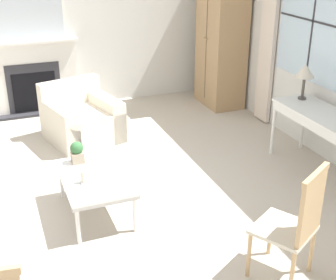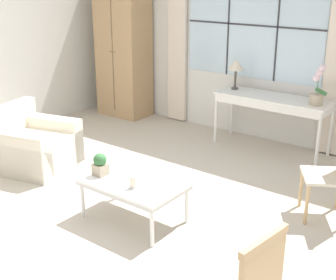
{
  "view_description": "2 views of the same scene",
  "coord_description": "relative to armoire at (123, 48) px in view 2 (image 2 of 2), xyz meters",
  "views": [
    {
      "loc": [
        4.43,
        -0.8,
        2.65
      ],
      "look_at": [
        0.39,
        0.76,
        0.71
      ],
      "focal_mm": 50.0,
      "sensor_mm": 36.0,
      "label": 1
    },
    {
      "loc": [
        3.14,
        -3.11,
        2.37
      ],
      "look_at": [
        0.44,
        0.44,
        0.75
      ],
      "focal_mm": 50.0,
      "sensor_mm": 36.0,
      "label": 2
    }
  ],
  "objects": [
    {
      "name": "potted_orchid",
      "position": [
        3.35,
        -0.06,
        -0.21
      ],
      "size": [
        0.22,
        0.17,
        0.52
      ],
      "color": "tan",
      "rests_on": "console_table"
    },
    {
      "name": "console_table",
      "position": [
        2.74,
        -0.02,
        -0.48
      ],
      "size": [
        1.59,
        0.54,
        0.75
      ],
      "color": "white",
      "rests_on": "ground_plane"
    },
    {
      "name": "ground_plane",
      "position": [
        2.2,
        -2.69,
        -1.15
      ],
      "size": [
        14.0,
        14.0,
        0.0
      ],
      "primitive_type": "plane",
      "color": "#BCB2A3"
    },
    {
      "name": "coffee_table",
      "position": [
        2.55,
        -2.69,
        -0.77
      ],
      "size": [
        1.0,
        0.64,
        0.43
      ],
      "color": "silver",
      "rests_on": "ground_plane"
    },
    {
      "name": "wall_back_windowed",
      "position": [
        2.2,
        0.34,
        0.24
      ],
      "size": [
        7.2,
        0.14,
        2.8
      ],
      "color": "silver",
      "rests_on": "ground_plane"
    },
    {
      "name": "pillar_candle",
      "position": [
        2.66,
        -2.81,
        -0.67
      ],
      "size": [
        0.09,
        0.09,
        0.14
      ],
      "color": "silver",
      "rests_on": "coffee_table"
    },
    {
      "name": "armchair_upholstered",
      "position": [
        0.64,
        -2.43,
        -0.88
      ],
      "size": [
        1.07,
        1.07,
        0.78
      ],
      "color": "beige",
      "rests_on": "ground_plane"
    },
    {
      "name": "potted_plant_small",
      "position": [
        2.2,
        -2.78,
        -0.61
      ],
      "size": [
        0.14,
        0.14,
        0.23
      ],
      "color": "tan",
      "rests_on": "coffee_table"
    },
    {
      "name": "table_lamp",
      "position": [
        2.11,
        0.04,
        -0.06
      ],
      "size": [
        0.23,
        0.23,
        0.44
      ],
      "color": "#4C4742",
      "rests_on": "console_table"
    },
    {
      "name": "armoire",
      "position": [
        0.0,
        0.0,
        0.0
      ],
      "size": [
        0.92,
        0.59,
        2.3
      ],
      "color": "tan",
      "rests_on": "ground_plane"
    }
  ]
}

